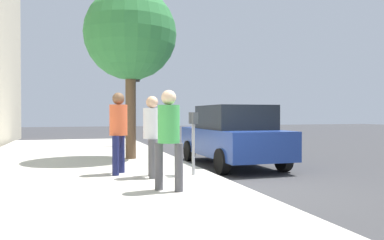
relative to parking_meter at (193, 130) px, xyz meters
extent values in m
plane|color=#38383A|center=(-0.75, -0.51, -1.17)|extent=(80.00, 80.00, 0.00)
cube|color=#B7B2A8|center=(-0.75, 2.49, -1.09)|extent=(28.00, 6.00, 0.15)
cylinder|color=gray|center=(0.00, 0.00, -0.44)|extent=(0.07, 0.07, 1.15)
cube|color=#383D42|center=(-0.10, 0.00, 0.26)|extent=(0.16, 0.11, 0.26)
cube|color=#383D42|center=(0.10, 0.00, 0.26)|extent=(0.16, 0.11, 0.26)
cube|color=#268C33|center=(-0.10, -0.06, 0.28)|extent=(0.10, 0.01, 0.10)
cube|color=#268C33|center=(0.10, -0.06, 0.28)|extent=(0.10, 0.01, 0.10)
cylinder|color=#47474C|center=(0.16, 0.92, -0.60)|extent=(0.15, 0.15, 0.84)
cylinder|color=#47474C|center=(-0.22, 0.98, -0.60)|extent=(0.15, 0.15, 0.84)
cylinder|color=silver|center=(-0.03, 0.95, 0.15)|extent=(0.38, 0.38, 0.66)
sphere|color=tan|center=(-0.03, 0.95, 0.61)|extent=(0.26, 0.26, 0.26)
cylinder|color=#47474C|center=(-1.42, 1.11, -0.59)|extent=(0.15, 0.15, 0.85)
cylinder|color=#47474C|center=(-1.66, 0.80, -0.59)|extent=(0.15, 0.15, 0.85)
cylinder|color=green|center=(-1.54, 0.96, 0.18)|extent=(0.39, 0.39, 0.68)
sphere|color=beige|center=(-1.54, 0.96, 0.65)|extent=(0.27, 0.27, 0.27)
cylinder|color=#191E4C|center=(0.80, 1.51, -0.57)|extent=(0.15, 0.15, 0.88)
cylinder|color=#191E4C|center=(0.43, 1.69, -0.57)|extent=(0.15, 0.15, 0.88)
cylinder|color=#D85933|center=(0.61, 1.60, 0.22)|extent=(0.41, 0.41, 0.70)
sphere|color=brown|center=(0.61, 1.60, 0.71)|extent=(0.28, 0.28, 0.28)
cube|color=navy|center=(2.10, -1.86, -0.46)|extent=(4.41, 1.87, 0.76)
cube|color=black|center=(1.90, -1.86, 0.26)|extent=(2.21, 1.71, 0.68)
cylinder|color=black|center=(3.54, -1.00, -0.84)|extent=(0.66, 0.23, 0.66)
cylinder|color=black|center=(3.53, -2.75, -0.84)|extent=(0.66, 0.23, 0.66)
cylinder|color=black|center=(0.68, -0.98, -0.84)|extent=(0.66, 0.23, 0.66)
cylinder|color=black|center=(0.67, -2.72, -0.84)|extent=(0.66, 0.23, 0.66)
cylinder|color=brown|center=(3.51, 0.90, 0.48)|extent=(0.32, 0.32, 2.99)
sphere|color=#307A3D|center=(3.51, 0.90, 2.82)|extent=(2.82, 2.82, 2.82)
cylinder|color=black|center=(8.10, 0.16, 0.78)|extent=(0.12, 0.12, 3.60)
cube|color=black|center=(8.10, -0.04, 2.13)|extent=(0.24, 0.20, 0.76)
sphere|color=red|center=(8.10, -0.15, 2.37)|extent=(0.14, 0.14, 0.14)
sphere|color=orange|center=(8.10, -0.15, 2.13)|extent=(0.14, 0.14, 0.14)
sphere|color=green|center=(8.10, -0.15, 1.89)|extent=(0.14, 0.14, 0.14)
camera|label=1|loc=(-7.99, 2.57, 0.35)|focal=34.87mm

